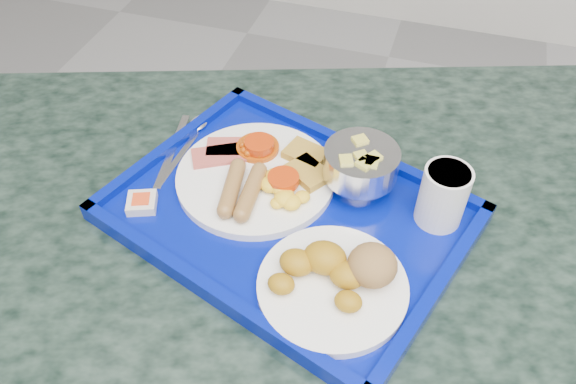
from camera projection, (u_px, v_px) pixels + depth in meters
The scene contains 9 objects.
table at pixel (302, 312), 0.93m from camera, with size 1.43×1.17×0.77m.
tray at pixel (288, 214), 0.80m from camera, with size 0.56×0.48×0.03m.
main_plate at pixel (260, 176), 0.83m from camera, with size 0.24×0.24×0.04m.
bread_plate at pixel (338, 277), 0.70m from camera, with size 0.19×0.19×0.06m.
fruit_bowl at pixel (361, 164), 0.80m from camera, with size 0.11×0.11×0.07m.
juice_cup at pixel (443, 194), 0.75m from camera, with size 0.06×0.06×0.09m.
spoon at pixel (193, 133), 0.91m from camera, with size 0.03×0.17×0.01m.
knife at pixel (173, 150), 0.88m from camera, with size 0.01×0.17×0.00m, color silver.
jam_packet at pixel (142, 203), 0.80m from camera, with size 0.05×0.05×0.02m.
Camera 1 is at (-0.45, 0.49, 1.38)m, focal length 35.00 mm.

